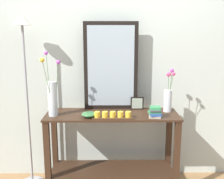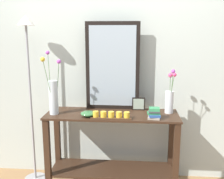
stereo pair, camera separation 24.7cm
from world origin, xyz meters
The scene contains 10 objects.
wall_back centered at (0.00, 0.34, 1.35)m, with size 6.40×0.08×2.70m, color beige.
console_table centered at (0.00, 0.00, 0.50)m, with size 1.33×0.44×0.82m.
mirror_leaning centered at (-0.01, 0.19, 1.28)m, with size 0.56×0.03×0.91m.
tall_vase_left centered at (-0.58, -0.06, 1.02)m, with size 0.18×0.18×0.63m.
vase_right centered at (0.58, 0.07, 0.97)m, with size 0.09×0.14×0.45m.
candle_tray centered at (0.01, -0.15, 0.85)m, with size 0.39×0.09×0.07m.
picture_frame_small centered at (0.27, 0.15, 0.89)m, with size 0.14×0.01×0.14m.
decorative_bowl centered at (-0.22, -0.12, 0.85)m, with size 0.15×0.15×0.05m.
book_stack centered at (0.41, -0.13, 0.87)m, with size 0.12×0.10×0.11m.
floor_lamp centered at (-0.87, 0.08, 1.21)m, with size 0.24×0.24×1.79m.
Camera 2 is at (0.22, -2.60, 1.62)m, focal length 43.30 mm.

